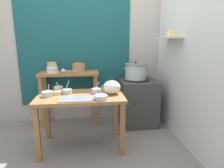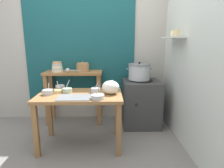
# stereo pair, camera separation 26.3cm
# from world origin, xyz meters

# --- Properties ---
(ground_plane) EXTENTS (9.00, 9.00, 0.00)m
(ground_plane) POSITION_xyz_m (0.00, 0.00, 0.00)
(ground_plane) COLOR gray
(wall_back) EXTENTS (4.40, 0.12, 2.60)m
(wall_back) POSITION_xyz_m (0.08, 1.10, 1.30)
(wall_back) COLOR #B2ADA3
(wall_back) RESTS_ON ground
(wall_right) EXTENTS (0.30, 3.20, 2.60)m
(wall_right) POSITION_xyz_m (1.40, 0.20, 1.30)
(wall_right) COLOR silver
(wall_right) RESTS_ON ground
(prep_table) EXTENTS (1.10, 0.66, 0.72)m
(prep_table) POSITION_xyz_m (-0.04, 0.06, 0.61)
(prep_table) COLOR olive
(prep_table) RESTS_ON ground
(back_shelf_table) EXTENTS (0.96, 0.40, 0.90)m
(back_shelf_table) POSITION_xyz_m (-0.25, 0.83, 0.68)
(back_shelf_table) COLOR #9E6B3D
(back_shelf_table) RESTS_ON ground
(stove_block) EXTENTS (0.60, 0.61, 0.78)m
(stove_block) POSITION_xyz_m (0.89, 0.70, 0.38)
(stove_block) COLOR #383838
(stove_block) RESTS_ON ground
(steamer_pot) EXTENTS (0.42, 0.37, 0.29)m
(steamer_pot) POSITION_xyz_m (0.85, 0.72, 0.91)
(steamer_pot) COLOR #B7BABF
(steamer_pot) RESTS_ON stove_block
(clay_pot) EXTENTS (0.21, 0.21, 0.17)m
(clay_pot) POSITION_xyz_m (-0.09, 0.83, 0.97)
(clay_pot) COLOR #A37A4C
(clay_pot) RESTS_ON back_shelf_table
(bowl_stack_enamel) EXTENTS (0.19, 0.19, 0.17)m
(bowl_stack_enamel) POSITION_xyz_m (-0.51, 0.81, 0.97)
(bowl_stack_enamel) COLOR beige
(bowl_stack_enamel) RESTS_ON back_shelf_table
(ladle) EXTENTS (0.26, 0.11, 0.07)m
(ladle) POSITION_xyz_m (-0.32, 0.74, 0.94)
(ladle) COLOR #B7BABF
(ladle) RESTS_ON back_shelf_table
(serving_tray) EXTENTS (0.40, 0.28, 0.01)m
(serving_tray) POSITION_xyz_m (-0.08, -0.11, 0.72)
(serving_tray) COLOR slate
(serving_tray) RESTS_ON prep_table
(plastic_bag) EXTENTS (0.23, 0.21, 0.18)m
(plastic_bag) POSITION_xyz_m (0.37, 0.06, 0.81)
(plastic_bag) COLOR silver
(plastic_bag) RESTS_ON prep_table
(prep_bowl_0) EXTENTS (0.12, 0.12, 0.16)m
(prep_bowl_0) POSITION_xyz_m (0.17, 0.10, 0.76)
(prep_bowl_0) COLOR #B7BABF
(prep_bowl_0) RESTS_ON prep_table
(prep_bowl_1) EXTENTS (0.13, 0.13, 0.07)m
(prep_bowl_1) POSITION_xyz_m (-0.35, 0.29, 0.76)
(prep_bowl_1) COLOR #B7BABF
(prep_bowl_1) RESTS_ON prep_table
(prep_bowl_2) EXTENTS (0.12, 0.12, 0.17)m
(prep_bowl_2) POSITION_xyz_m (-0.21, 0.14, 0.75)
(prep_bowl_2) COLOR #B7D1AD
(prep_bowl_2) RESTS_ON prep_table
(prep_bowl_3) EXTENTS (0.16, 0.16, 0.17)m
(prep_bowl_3) POSITION_xyz_m (0.21, -0.17, 0.75)
(prep_bowl_3) COLOR #B7BABF
(prep_bowl_3) RESTS_ON prep_table
(prep_bowl_4) EXTENTS (0.11, 0.11, 0.15)m
(prep_bowl_4) POSITION_xyz_m (0.37, 0.25, 0.75)
(prep_bowl_4) COLOR beige
(prep_bowl_4) RESTS_ON prep_table
(prep_bowl_5) EXTENTS (0.10, 0.10, 0.17)m
(prep_bowl_5) POSITION_xyz_m (-0.34, 0.12, 0.75)
(prep_bowl_5) COLOR #E5C684
(prep_bowl_5) RESTS_ON prep_table
(prep_bowl_6) EXTENTS (0.13, 0.13, 0.16)m
(prep_bowl_6) POSITION_xyz_m (-0.45, 0.04, 0.76)
(prep_bowl_6) COLOR #B7BABF
(prep_bowl_6) RESTS_ON prep_table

